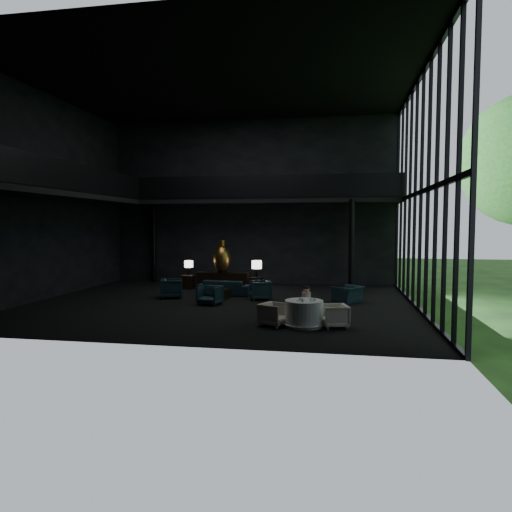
% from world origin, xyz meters
% --- Properties ---
extents(floor, '(14.00, 12.00, 0.02)m').
position_xyz_m(floor, '(0.00, 0.00, 0.00)').
color(floor, black).
rests_on(floor, ground).
extents(ceiling, '(14.00, 12.00, 0.02)m').
position_xyz_m(ceiling, '(0.00, 0.00, 8.00)').
color(ceiling, black).
rests_on(ceiling, ground).
extents(wall_back, '(14.00, 0.04, 8.00)m').
position_xyz_m(wall_back, '(0.00, 6.00, 4.00)').
color(wall_back, black).
rests_on(wall_back, ground).
extents(wall_front, '(14.00, 0.04, 8.00)m').
position_xyz_m(wall_front, '(0.00, -6.00, 4.00)').
color(wall_front, black).
rests_on(wall_front, ground).
extents(wall_left, '(0.04, 12.00, 8.00)m').
position_xyz_m(wall_left, '(-7.00, 0.00, 4.00)').
color(wall_left, black).
rests_on(wall_left, ground).
extents(curtain_wall, '(0.20, 12.00, 8.00)m').
position_xyz_m(curtain_wall, '(6.95, 0.00, 4.00)').
color(curtain_wall, black).
rests_on(curtain_wall, ground).
extents(mezzanine_left, '(2.00, 12.00, 0.25)m').
position_xyz_m(mezzanine_left, '(-6.00, 0.00, 4.00)').
color(mezzanine_left, black).
rests_on(mezzanine_left, wall_left).
extents(mezzanine_back, '(12.00, 2.00, 0.25)m').
position_xyz_m(mezzanine_back, '(1.00, 5.00, 4.00)').
color(mezzanine_back, black).
rests_on(mezzanine_back, wall_back).
extents(railing_left, '(0.06, 12.00, 1.00)m').
position_xyz_m(railing_left, '(-5.00, 0.00, 4.60)').
color(railing_left, black).
rests_on(railing_left, mezzanine_left).
extents(railing_back, '(12.00, 0.06, 1.00)m').
position_xyz_m(railing_back, '(1.00, 4.00, 4.60)').
color(railing_back, black).
rests_on(railing_back, mezzanine_back).
extents(column_nw, '(0.24, 0.24, 4.00)m').
position_xyz_m(column_nw, '(-5.00, 5.70, 2.00)').
color(column_nw, black).
rests_on(column_nw, floor).
extents(column_ne, '(0.24, 0.24, 4.00)m').
position_xyz_m(column_ne, '(4.80, 4.00, 2.00)').
color(column_ne, black).
rests_on(column_ne, floor).
extents(console, '(2.36, 0.54, 0.75)m').
position_xyz_m(console, '(-0.90, 3.73, 0.38)').
color(console, black).
rests_on(console, floor).
extents(bronze_urn, '(0.78, 0.78, 1.45)m').
position_xyz_m(bronze_urn, '(-0.90, 3.63, 1.37)').
color(bronze_urn, '#A5732B').
rests_on(bronze_urn, console).
extents(side_table_left, '(0.55, 0.55, 0.61)m').
position_xyz_m(side_table_left, '(-2.50, 3.53, 0.30)').
color(side_table_left, black).
rests_on(side_table_left, floor).
extents(table_lamp_left, '(0.39, 0.39, 0.65)m').
position_xyz_m(table_lamp_left, '(-2.50, 3.74, 1.07)').
color(table_lamp_left, black).
rests_on(table_lamp_left, side_table_left).
extents(side_table_right, '(0.53, 0.53, 0.58)m').
position_xyz_m(side_table_right, '(0.70, 3.55, 0.29)').
color(side_table_right, black).
rests_on(side_table_right, floor).
extents(table_lamp_right, '(0.44, 0.44, 0.74)m').
position_xyz_m(table_lamp_right, '(0.70, 3.54, 1.11)').
color(table_lamp_right, black).
rests_on(table_lamp_right, side_table_right).
extents(sofa, '(2.26, 0.79, 0.87)m').
position_xyz_m(sofa, '(-0.36, 1.99, 0.44)').
color(sofa, black).
rests_on(sofa, floor).
extents(lounge_armchair_west, '(1.09, 1.12, 0.92)m').
position_xyz_m(lounge_armchair_west, '(-2.24, 0.87, 0.46)').
color(lounge_armchair_west, '#213644').
rests_on(lounge_armchair_west, floor).
extents(lounge_armchair_east, '(0.99, 1.02, 0.86)m').
position_xyz_m(lounge_armchair_east, '(1.29, 1.07, 0.43)').
color(lounge_armchair_east, '#16232F').
rests_on(lounge_armchair_east, floor).
extents(lounge_armchair_south, '(0.84, 0.81, 0.75)m').
position_xyz_m(lounge_armchair_south, '(-0.33, -0.37, 0.37)').
color(lounge_armchair_south, '#1D364A').
rests_on(lounge_armchair_south, floor).
extents(window_armchair, '(0.98, 1.03, 0.76)m').
position_xyz_m(window_armchair, '(4.59, 0.90, 0.38)').
color(window_armchair, '#23414F').
rests_on(window_armchair, floor).
extents(coffee_table, '(0.94, 0.94, 0.39)m').
position_xyz_m(coffee_table, '(-0.44, 0.96, 0.19)').
color(coffee_table, black).
rests_on(coffee_table, floor).
extents(dining_table, '(1.23, 1.23, 0.75)m').
position_xyz_m(dining_table, '(3.27, -3.30, 0.33)').
color(dining_table, white).
rests_on(dining_table, floor).
extents(dining_chair_north, '(0.76, 0.73, 0.62)m').
position_xyz_m(dining_chair_north, '(3.28, -2.42, 0.31)').
color(dining_chair_north, beige).
rests_on(dining_chair_north, floor).
extents(dining_chair_east, '(0.75, 0.78, 0.66)m').
position_xyz_m(dining_chair_east, '(4.13, -3.26, 0.33)').
color(dining_chair_east, '#B5B3A5').
rests_on(dining_chair_east, floor).
extents(dining_chair_west, '(0.82, 0.85, 0.67)m').
position_xyz_m(dining_chair_west, '(2.41, -3.36, 0.34)').
color(dining_chair_west, beige).
rests_on(dining_chair_west, floor).
extents(child, '(0.27, 0.27, 0.59)m').
position_xyz_m(child, '(3.27, -2.29, 0.74)').
color(child, pink).
rests_on(child, dining_chair_north).
extents(plate_a, '(0.24, 0.24, 0.01)m').
position_xyz_m(plate_a, '(3.19, -3.39, 0.76)').
color(plate_a, white).
rests_on(plate_a, dining_table).
extents(plate_b, '(0.25, 0.25, 0.01)m').
position_xyz_m(plate_b, '(3.50, -3.08, 0.76)').
color(plate_b, white).
rests_on(plate_b, dining_table).
extents(saucer, '(0.20, 0.20, 0.01)m').
position_xyz_m(saucer, '(3.50, -3.40, 0.76)').
color(saucer, white).
rests_on(saucer, dining_table).
extents(coffee_cup, '(0.09, 0.09, 0.06)m').
position_xyz_m(coffee_cup, '(3.58, -3.36, 0.79)').
color(coffee_cup, white).
rests_on(coffee_cup, saucer).
extents(cereal_bowl, '(0.17, 0.17, 0.08)m').
position_xyz_m(cereal_bowl, '(3.19, -3.25, 0.79)').
color(cereal_bowl, white).
rests_on(cereal_bowl, dining_table).
extents(cream_pot, '(0.07, 0.07, 0.07)m').
position_xyz_m(cream_pot, '(3.25, -3.63, 0.78)').
color(cream_pot, '#99999E').
rests_on(cream_pot, dining_table).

